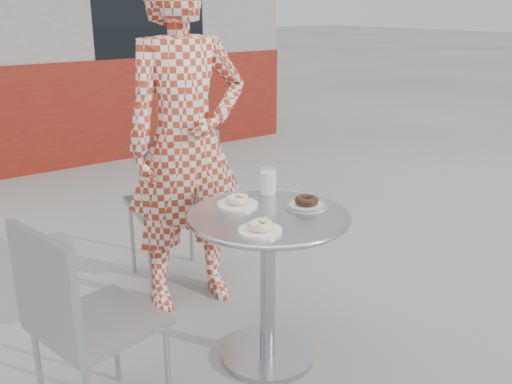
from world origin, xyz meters
TOP-DOWN VIEW (x-y plane):
  - ground at (0.00, 0.00)m, footprint 60.00×60.00m
  - bistro_table at (0.05, -0.00)m, footprint 0.68×0.68m
  - chair_far at (0.10, 0.92)m, footprint 0.49×0.50m
  - chair_left at (-0.70, 0.05)m, footprint 0.46×0.46m
  - seated_person at (0.07, 0.68)m, footprint 0.69×0.51m
  - plate_far at (0.00, 0.16)m, footprint 0.17×0.17m
  - plate_near at (-0.10, -0.13)m, footprint 0.17×0.17m
  - plate_checker at (0.23, -0.03)m, footprint 0.18×0.18m
  - milk_cup at (0.21, 0.20)m, footprint 0.08×0.08m

SIDE VIEW (x-z plane):
  - ground at x=0.00m, z-range 0.00..0.00m
  - chair_left at x=-0.70m, z-range -0.16..0.66m
  - chair_far at x=0.10m, z-range -0.17..0.72m
  - bistro_table at x=0.05m, z-range 0.18..0.86m
  - plate_checker at x=0.23m, z-range 0.68..0.72m
  - plate_near at x=-0.10m, z-range 0.68..0.73m
  - plate_far at x=0.00m, z-range 0.68..0.73m
  - milk_cup at x=0.21m, z-range 0.68..0.81m
  - seated_person at x=0.07m, z-range 0.00..1.71m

